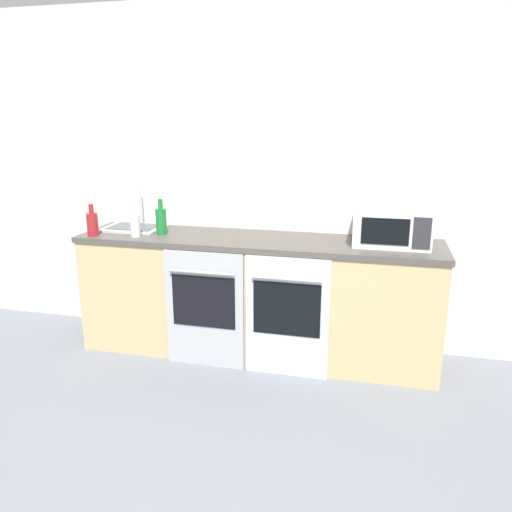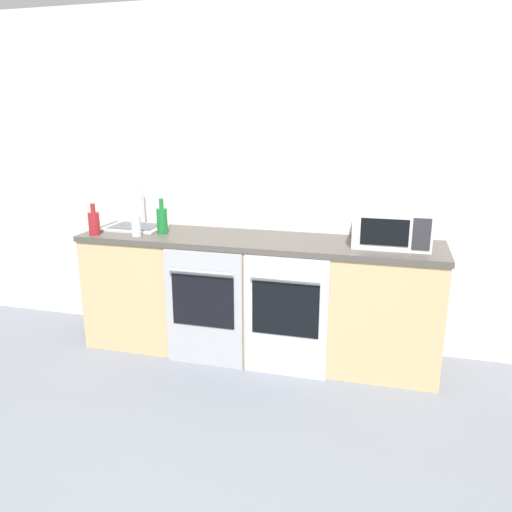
{
  "view_description": "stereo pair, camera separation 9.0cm",
  "coord_description": "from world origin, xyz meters",
  "px_view_note": "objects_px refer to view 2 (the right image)",
  "views": [
    {
      "loc": [
        0.84,
        -1.42,
        1.75
      ],
      "look_at": [
        -0.0,
        2.03,
        0.77
      ],
      "focal_mm": 35.0,
      "sensor_mm": 36.0,
      "label": 1
    },
    {
      "loc": [
        0.93,
        -1.4,
        1.75
      ],
      "look_at": [
        -0.0,
        2.03,
        0.77
      ],
      "focal_mm": 35.0,
      "sensor_mm": 36.0,
      "label": 2
    }
  ],
  "objects_px": {
    "bottle_clear": "(136,224)",
    "bottle_red": "(94,223)",
    "microwave": "(392,226)",
    "bottle_green": "(162,220)",
    "oven_right": "(286,317)",
    "oven_left": "(204,309)",
    "sink": "(136,226)"
  },
  "relations": [
    {
      "from": "bottle_clear",
      "to": "bottle_red",
      "type": "height_order",
      "value": "bottle_red"
    },
    {
      "from": "microwave",
      "to": "bottle_green",
      "type": "relative_size",
      "value": 1.92
    },
    {
      "from": "oven_right",
      "to": "oven_left",
      "type": "bearing_deg",
      "value": 180.0
    },
    {
      "from": "oven_left",
      "to": "oven_right",
      "type": "height_order",
      "value": "same"
    },
    {
      "from": "oven_left",
      "to": "microwave",
      "type": "relative_size",
      "value": 1.67
    },
    {
      "from": "oven_left",
      "to": "oven_right",
      "type": "distance_m",
      "value": 0.6
    },
    {
      "from": "microwave",
      "to": "oven_left",
      "type": "bearing_deg",
      "value": -163.84
    },
    {
      "from": "bottle_red",
      "to": "bottle_green",
      "type": "distance_m",
      "value": 0.51
    },
    {
      "from": "bottle_green",
      "to": "sink",
      "type": "height_order",
      "value": "sink"
    },
    {
      "from": "microwave",
      "to": "bottle_red",
      "type": "bearing_deg",
      "value": -172.93
    },
    {
      "from": "oven_left",
      "to": "bottle_red",
      "type": "xyz_separation_m",
      "value": [
        -0.9,
        0.1,
        0.56
      ]
    },
    {
      "from": "microwave",
      "to": "oven_right",
      "type": "bearing_deg",
      "value": -151.14
    },
    {
      "from": "bottle_red",
      "to": "bottle_green",
      "type": "bearing_deg",
      "value": 20.16
    },
    {
      "from": "oven_right",
      "to": "microwave",
      "type": "height_order",
      "value": "microwave"
    },
    {
      "from": "bottle_red",
      "to": "sink",
      "type": "relative_size",
      "value": 0.52
    },
    {
      "from": "oven_right",
      "to": "sink",
      "type": "height_order",
      "value": "sink"
    },
    {
      "from": "oven_right",
      "to": "bottle_clear",
      "type": "relative_size",
      "value": 3.77
    },
    {
      "from": "oven_right",
      "to": "sink",
      "type": "bearing_deg",
      "value": 163.3
    },
    {
      "from": "sink",
      "to": "bottle_red",
      "type": "bearing_deg",
      "value": -121.47
    },
    {
      "from": "bottle_green",
      "to": "bottle_red",
      "type": "bearing_deg",
      "value": -159.84
    },
    {
      "from": "microwave",
      "to": "sink",
      "type": "bearing_deg",
      "value": 179.15
    },
    {
      "from": "bottle_clear",
      "to": "bottle_red",
      "type": "bearing_deg",
      "value": -172.48
    },
    {
      "from": "oven_left",
      "to": "sink",
      "type": "relative_size",
      "value": 1.88
    },
    {
      "from": "oven_left",
      "to": "bottle_red",
      "type": "relative_size",
      "value": 3.61
    },
    {
      "from": "microwave",
      "to": "bottle_clear",
      "type": "height_order",
      "value": "microwave"
    },
    {
      "from": "microwave",
      "to": "bottle_clear",
      "type": "relative_size",
      "value": 2.25
    },
    {
      "from": "bottle_green",
      "to": "oven_left",
      "type": "bearing_deg",
      "value": -32.55
    },
    {
      "from": "oven_right",
      "to": "microwave",
      "type": "xyz_separation_m",
      "value": [
        0.66,
        0.36,
        0.6
      ]
    },
    {
      "from": "oven_left",
      "to": "bottle_green",
      "type": "xyz_separation_m",
      "value": [
        -0.42,
        0.27,
        0.57
      ]
    },
    {
      "from": "microwave",
      "to": "bottle_green",
      "type": "height_order",
      "value": "bottle_green"
    },
    {
      "from": "bottle_clear",
      "to": "bottle_green",
      "type": "xyz_separation_m",
      "value": [
        0.15,
        0.13,
        0.02
      ]
    },
    {
      "from": "bottle_green",
      "to": "bottle_clear",
      "type": "bearing_deg",
      "value": -138.7
    }
  ]
}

